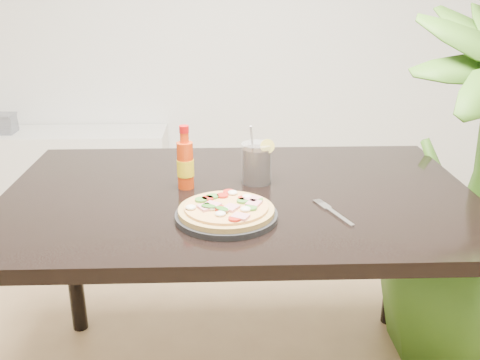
{
  "coord_description": "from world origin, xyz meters",
  "views": [
    {
      "loc": [
        0.24,
        -1.06,
        1.34
      ],
      "look_at": [
        0.29,
        0.31,
        0.83
      ],
      "focal_mm": 40.0,
      "sensor_mm": 36.0,
      "label": 1
    }
  ],
  "objects_px": {
    "plate": "(226,216)",
    "media_console": "(52,171)",
    "fork": "(332,211)",
    "hot_sauce_bottle": "(185,164)",
    "dining_table": "(239,216)",
    "pizza": "(227,209)",
    "cola_cup": "(257,164)",
    "houseplant": "(478,195)"
  },
  "relations": [
    {
      "from": "hot_sauce_bottle",
      "to": "houseplant",
      "type": "xyz_separation_m",
      "value": [
        1.01,
        0.19,
        -0.19
      ]
    },
    {
      "from": "plate",
      "to": "media_console",
      "type": "xyz_separation_m",
      "value": [
        -1.05,
        1.84,
        -0.51
      ]
    },
    {
      "from": "hot_sauce_bottle",
      "to": "fork",
      "type": "distance_m",
      "value": 0.46
    },
    {
      "from": "plate",
      "to": "hot_sauce_bottle",
      "type": "height_order",
      "value": "hot_sauce_bottle"
    },
    {
      "from": "fork",
      "to": "media_console",
      "type": "distance_m",
      "value": 2.31
    },
    {
      "from": "houseplant",
      "to": "media_console",
      "type": "bearing_deg",
      "value": 143.92
    },
    {
      "from": "plate",
      "to": "pizza",
      "type": "xyz_separation_m",
      "value": [
        0.0,
        0.0,
        0.02
      ]
    },
    {
      "from": "cola_cup",
      "to": "houseplant",
      "type": "height_order",
      "value": "houseplant"
    },
    {
      "from": "cola_cup",
      "to": "media_console",
      "type": "distance_m",
      "value": 2.02
    },
    {
      "from": "dining_table",
      "to": "media_console",
      "type": "xyz_separation_m",
      "value": [
        -1.09,
        1.64,
        -0.42
      ]
    },
    {
      "from": "hot_sauce_bottle",
      "to": "dining_table",
      "type": "bearing_deg",
      "value": -12.38
    },
    {
      "from": "cola_cup",
      "to": "plate",
      "type": "bearing_deg",
      "value": -109.49
    },
    {
      "from": "dining_table",
      "to": "fork",
      "type": "xyz_separation_m",
      "value": [
        0.25,
        -0.17,
        0.09
      ]
    },
    {
      "from": "dining_table",
      "to": "cola_cup",
      "type": "bearing_deg",
      "value": 52.88
    },
    {
      "from": "fork",
      "to": "houseplant",
      "type": "xyz_separation_m",
      "value": [
        0.6,
        0.39,
        -0.12
      ]
    },
    {
      "from": "plate",
      "to": "cola_cup",
      "type": "relative_size",
      "value": 1.47
    },
    {
      "from": "pizza",
      "to": "media_console",
      "type": "relative_size",
      "value": 0.18
    },
    {
      "from": "dining_table",
      "to": "cola_cup",
      "type": "xyz_separation_m",
      "value": [
        0.06,
        0.08,
        0.14
      ]
    },
    {
      "from": "dining_table",
      "to": "hot_sauce_bottle",
      "type": "relative_size",
      "value": 7.22
    },
    {
      "from": "hot_sauce_bottle",
      "to": "cola_cup",
      "type": "distance_m",
      "value": 0.22
    },
    {
      "from": "pizza",
      "to": "media_console",
      "type": "distance_m",
      "value": 2.19
    },
    {
      "from": "hot_sauce_bottle",
      "to": "cola_cup",
      "type": "relative_size",
      "value": 1.05
    },
    {
      "from": "cola_cup",
      "to": "fork",
      "type": "height_order",
      "value": "cola_cup"
    },
    {
      "from": "hot_sauce_bottle",
      "to": "fork",
      "type": "height_order",
      "value": "hot_sauce_bottle"
    },
    {
      "from": "plate",
      "to": "media_console",
      "type": "bearing_deg",
      "value": 119.76
    },
    {
      "from": "dining_table",
      "to": "plate",
      "type": "xyz_separation_m",
      "value": [
        -0.04,
        -0.2,
        0.09
      ]
    },
    {
      "from": "fork",
      "to": "hot_sauce_bottle",
      "type": "bearing_deg",
      "value": 133.72
    },
    {
      "from": "plate",
      "to": "pizza",
      "type": "distance_m",
      "value": 0.02
    },
    {
      "from": "plate",
      "to": "houseplant",
      "type": "distance_m",
      "value": 1.0
    },
    {
      "from": "plate",
      "to": "media_console",
      "type": "relative_size",
      "value": 0.19
    },
    {
      "from": "dining_table",
      "to": "hot_sauce_bottle",
      "type": "distance_m",
      "value": 0.23
    },
    {
      "from": "pizza",
      "to": "hot_sauce_bottle",
      "type": "bearing_deg",
      "value": 117.48
    },
    {
      "from": "pizza",
      "to": "houseplant",
      "type": "xyz_separation_m",
      "value": [
        0.89,
        0.42,
        -0.14
      ]
    },
    {
      "from": "plate",
      "to": "fork",
      "type": "height_order",
      "value": "plate"
    },
    {
      "from": "fork",
      "to": "houseplant",
      "type": "distance_m",
      "value": 0.73
    },
    {
      "from": "dining_table",
      "to": "fork",
      "type": "distance_m",
      "value": 0.31
    },
    {
      "from": "hot_sauce_bottle",
      "to": "plate",
      "type": "bearing_deg",
      "value": -62.68
    },
    {
      "from": "dining_table",
      "to": "media_console",
      "type": "distance_m",
      "value": 2.02
    },
    {
      "from": "dining_table",
      "to": "media_console",
      "type": "height_order",
      "value": "dining_table"
    },
    {
      "from": "dining_table",
      "to": "houseplant",
      "type": "relative_size",
      "value": 1.1
    },
    {
      "from": "plate",
      "to": "media_console",
      "type": "height_order",
      "value": "plate"
    },
    {
      "from": "cola_cup",
      "to": "fork",
      "type": "relative_size",
      "value": 1.01
    }
  ]
}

